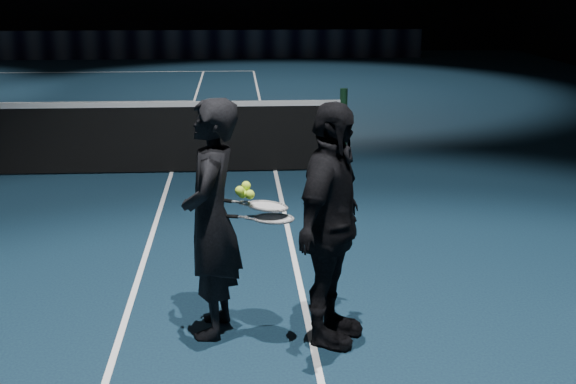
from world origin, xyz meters
name	(u,v)px	position (x,y,z in m)	size (l,w,h in m)	color
net_post_right	(343,130)	(6.40, 0.00, 0.55)	(0.10, 0.10, 1.10)	black
sponsor_backdrop	(76,45)	(0.00, 15.50, 0.45)	(22.00, 0.15, 0.90)	black
player_a	(211,219)	(4.79, -5.00, 0.86)	(0.63, 0.41, 1.72)	black
player_b	(331,225)	(5.61, -5.20, 0.86)	(1.01, 0.42, 1.72)	black
racket_lower	(274,219)	(5.22, -5.11, 0.89)	(0.68, 0.22, 0.03)	black
racket_upper	(268,206)	(5.19, -5.05, 0.96)	(0.68, 0.22, 0.03)	black
tennis_balls	(246,192)	(5.04, -5.05, 1.07)	(0.12, 0.10, 0.12)	#B0EC32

